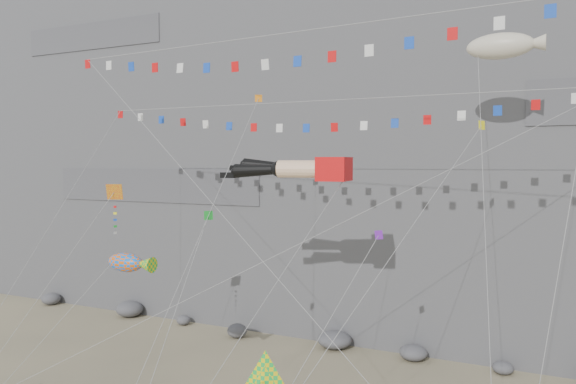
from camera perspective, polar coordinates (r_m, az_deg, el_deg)
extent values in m
cube|color=slate|center=(57.37, 10.38, 13.94)|extent=(80.00, 28.00, 50.00)
cube|color=red|center=(31.32, 4.73, 2.34)|extent=(1.90, 2.43, 1.32)
cylinder|color=#FFCC9F|center=(31.20, 0.98, 2.35)|extent=(2.35, 1.25, 0.98)
sphere|color=black|center=(31.56, -0.96, 2.36)|extent=(0.90, 0.90, 0.90)
cone|color=black|center=(32.03, -3.20, 2.23)|extent=(2.76, 1.14, 0.91)
cube|color=black|center=(32.73, -6.10, 1.71)|extent=(0.91, 0.49, 0.33)
cylinder|color=#FFCC9F|center=(32.47, 1.68, 2.38)|extent=(2.35, 1.25, 0.98)
sphere|color=black|center=(32.81, -0.19, 2.39)|extent=(0.90, 0.90, 0.90)
cone|color=black|center=(33.26, -2.35, 2.61)|extent=(2.78, 1.14, 0.98)
cube|color=black|center=(33.93, -5.17, 2.45)|extent=(0.91, 0.49, 0.33)
cylinder|color=gray|center=(25.96, -4.92, -13.15)|extent=(0.03, 0.03, 21.00)
cylinder|color=gray|center=(33.55, -14.89, -5.85)|extent=(0.03, 0.03, 28.44)
cylinder|color=gray|center=(24.94, 9.07, -5.70)|extent=(0.03, 0.03, 24.14)
cylinder|color=gray|center=(35.86, -24.13, -9.99)|extent=(0.03, 0.03, 15.09)
cylinder|color=gray|center=(34.81, -23.12, -13.75)|extent=(0.03, 0.03, 11.76)
cylinder|color=gray|center=(27.99, 20.68, -4.77)|extent=(0.03, 0.03, 25.13)
cylinder|color=gray|center=(29.02, -10.09, -7.08)|extent=(0.03, 0.03, 23.32)
cylinder|color=gray|center=(26.45, 1.88, -16.69)|extent=(0.03, 0.03, 15.21)
cylinder|color=gray|center=(26.99, -12.65, -15.32)|extent=(0.03, 0.03, 15.27)
cylinder|color=gray|center=(25.32, 7.47, -10.81)|extent=(0.03, 0.03, 24.68)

